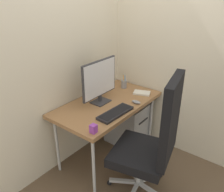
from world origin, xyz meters
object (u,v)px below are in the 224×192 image
Objects in this scene: office_chair at (153,140)px; notebook at (142,93)px; desk_clamp_accessory at (93,129)px; monitor at (100,80)px; pen_holder at (124,84)px; filing_cabinet at (127,122)px; mouse at (136,102)px; keyboard at (115,113)px.

notebook is (0.62, 0.50, 0.10)m from office_chair.
office_chair is at bearing -162.21° from notebook.
desk_clamp_accessory is at bearing 129.05° from office_chair.
desk_clamp_accessory reaches higher than notebook.
monitor reaches higher than pen_holder.
notebook is (0.46, -0.25, -0.24)m from monitor.
pen_holder is 1.03m from desk_clamp_accessory.
office_chair is 2.45× the size of monitor.
filing_cabinet is 7.06× the size of desk_clamp_accessory.
monitor is at bearing 78.55° from office_chair.
desk_clamp_accessory is (-0.96, -0.36, -0.01)m from pen_holder.
office_chair is 6.44× the size of notebook.
office_chair is 0.56m from mouse.
keyboard is at bearing -158.34° from filing_cabinet.
pen_holder is 2.43× the size of desk_clamp_accessory.
filing_cabinet is at bearing 49.33° from office_chair.
keyboard is 0.37m from desk_clamp_accessory.
desk_clamp_accessory is at bearing -164.21° from filing_cabinet.
keyboard is 0.67m from pen_holder.
monitor is 0.63m from desk_clamp_accessory.
office_chair is 0.47m from keyboard.
pen_holder is (0.48, 0.02, -0.20)m from monitor.
filing_cabinet is 5.24× the size of mouse.
mouse is at bearing -127.51° from pen_holder.
filing_cabinet is 1.30× the size of keyboard.
pen_holder is 0.98× the size of notebook.
filing_cabinet is 2.84× the size of notebook.
desk_clamp_accessory is at bearing 178.58° from mouse.
monitor is (-0.42, 0.08, 0.69)m from filing_cabinet.
office_chair is 1.01m from pen_holder.
filing_cabinet is at bearing 84.65° from notebook.
pen_holder reaches higher than desk_clamp_accessory.
monitor reaches higher than keyboard.
pen_holder is at bearing 50.26° from mouse.
mouse is 0.45m from pen_holder.
monitor is 0.52m from pen_holder.
office_chair reaches higher than keyboard.
pen_holder is at bearing 65.05° from notebook.
desk_clamp_accessory is at bearing -173.20° from keyboard.
monitor is (0.15, 0.75, 0.35)m from office_chair.
filing_cabinet is 1.08× the size of monitor.
monitor is at bearing 130.78° from notebook.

